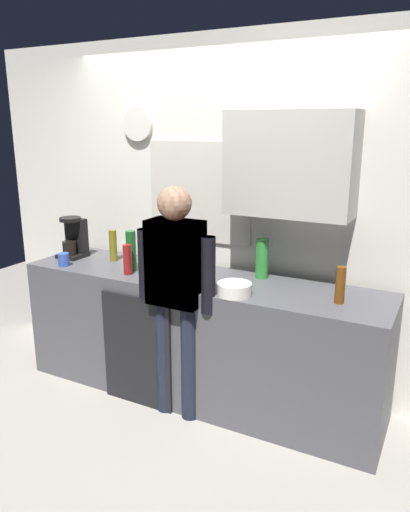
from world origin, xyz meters
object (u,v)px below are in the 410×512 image
(coffee_maker, at_px, (74,239))
(person_at_sink, at_px, (176,285))
(bottle_clear_soda, at_px, (262,259))
(bottle_amber_beer, at_px, (340,285))
(bottle_dark_sauce, at_px, (150,251))
(cup_yellow_cup, at_px, (131,252))
(bottle_red_vinegar, at_px, (128,259))
(dish_soap, at_px, (167,263))
(bottle_olive_oil, at_px, (113,245))
(mixing_bowl, at_px, (234,289))
(cup_blue_mug, at_px, (64,260))
(person_guest, at_px, (176,285))
(bottle_green_wine, at_px, (131,251))

(coffee_maker, bearing_deg, person_at_sink, -15.92)
(bottle_clear_soda, bearing_deg, bottle_amber_beer, -22.92)
(bottle_dark_sauce, xyz_separation_m, cup_yellow_cup, (-0.21, 0.04, -0.05))
(bottle_red_vinegar, xyz_separation_m, dish_soap, (0.24, 0.15, -0.03))
(coffee_maker, height_order, bottle_amber_beer, coffee_maker)
(bottle_clear_soda, distance_m, bottle_red_vinegar, 0.96)
(bottle_olive_oil, bearing_deg, person_at_sink, -25.02)
(bottle_dark_sauce, xyz_separation_m, bottle_clear_soda, (0.93, 0.02, 0.05))
(mixing_bowl, bearing_deg, person_at_sink, -167.48)
(bottle_amber_beer, bearing_deg, cup_blue_mug, -175.29)
(cup_yellow_cup, relative_size, dish_soap, 0.47)
(cup_blue_mug, bearing_deg, cup_yellow_cup, 54.92)
(dish_soap, xyz_separation_m, person_at_sink, (0.24, -0.29, -0.05))
(bottle_olive_oil, relative_size, cup_yellow_cup, 2.94)
(bottle_amber_beer, bearing_deg, mixing_bowl, -165.22)
(coffee_maker, distance_m, person_at_sink, 1.22)
(bottle_clear_soda, relative_size, mixing_bowl, 1.27)
(dish_soap, relative_size, person_at_sink, 0.11)
(person_guest, bearing_deg, bottle_dark_sauce, -32.57)
(cup_yellow_cup, bearing_deg, bottle_dark_sauce, -9.59)
(bottle_red_vinegar, relative_size, person_guest, 0.14)
(bottle_olive_oil, bearing_deg, bottle_amber_beer, -3.90)
(coffee_maker, relative_size, bottle_red_vinegar, 1.50)
(cup_yellow_cup, distance_m, dish_soap, 0.55)
(cup_blue_mug, relative_size, dish_soap, 0.56)
(coffee_maker, xyz_separation_m, person_at_sink, (1.16, -0.33, -0.11))
(cup_blue_mug, bearing_deg, bottle_red_vinegar, 5.57)
(mixing_bowl, distance_m, person_guest, 0.39)
(coffee_maker, relative_size, mixing_bowl, 1.50)
(cup_blue_mug, bearing_deg, dish_soap, 14.46)
(person_guest, bearing_deg, bottle_green_wine, -13.25)
(person_at_sink, height_order, person_guest, same)
(bottle_clear_soda, distance_m, bottle_olive_oil, 1.21)
(bottle_olive_oil, bearing_deg, dish_soap, -8.72)
(coffee_maker, bearing_deg, mixing_bowl, -9.07)
(mixing_bowl, bearing_deg, bottle_red_vinegar, 176.67)
(bottle_dark_sauce, bearing_deg, bottle_red_vinegar, -83.56)
(bottle_clear_soda, bearing_deg, dish_soap, -161.52)
(coffee_maker, relative_size, bottle_olive_oil, 1.32)
(bottle_red_vinegar, bearing_deg, mixing_bowl, -3.33)
(coffee_maker, xyz_separation_m, cup_blue_mug, (0.12, -0.25, -0.10))
(mixing_bowl, distance_m, dish_soap, 0.66)
(dish_soap, bearing_deg, coffee_maker, 177.25)
(bottle_clear_soda, height_order, mixing_bowl, bottle_clear_soda)
(bottle_dark_sauce, distance_m, bottle_clear_soda, 0.93)
(bottle_green_wine, relative_size, cup_yellow_cup, 3.53)
(bottle_amber_beer, xyz_separation_m, bottle_olive_oil, (-1.80, 0.12, 0.01))
(bottle_dark_sauce, relative_size, dish_soap, 1.00)
(bottle_amber_beer, height_order, mixing_bowl, bottle_amber_beer)
(bottle_red_vinegar, height_order, bottle_olive_oil, bottle_olive_oil)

